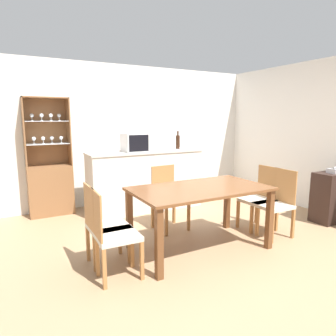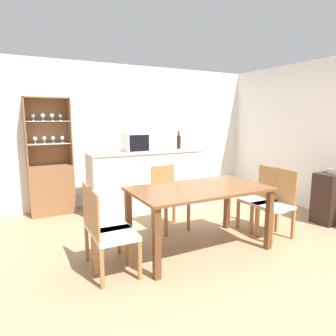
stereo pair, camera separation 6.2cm
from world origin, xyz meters
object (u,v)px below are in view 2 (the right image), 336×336
Objects in this scene: dining_chair_side_right_near at (276,204)px; dining_chair_head_far at (168,198)px; display_cabinet at (51,180)px; dining_chair_side_right_far at (260,199)px; microwave at (139,142)px; wine_bottle at (179,142)px; dining_chair_side_left_near at (110,234)px; dining_table at (199,196)px; dining_chair_side_left_far at (103,225)px; side_cabinet at (332,198)px.

dining_chair_side_right_near is 1.47m from dining_chair_head_far.
display_cabinet is 3.34m from dining_chair_side_right_far.
microwave is 0.79m from wine_bottle.
wine_bottle is at bearing 2.89° from microwave.
wine_bottle reaches higher than dining_chair_side_left_near.
dining_chair_side_right_far is 2.15m from microwave.
dining_table is 2.02m from wine_bottle.
dining_chair_side_left_far is (-1.14, 0.14, -0.21)m from dining_table.
microwave is at bearing 33.44° from dining_chair_side_right_near.
side_cabinet is at bearing -3.50° from dining_table.
dining_chair_side_right_near is at bearing -78.52° from wine_bottle.
dining_chair_side_left_near is at bearing 34.70° from dining_chair_head_far.
display_cabinet reaches higher than dining_chair_side_left_far.
dining_chair_side_right_far is 2.29m from dining_chair_side_left_far.
dining_chair_side_right_near is (1.14, -0.14, -0.21)m from dining_table.
dining_chair_head_far is 1.72× the size of microwave.
display_cabinet is 2.11× the size of dining_chair_side_left_far.
dining_chair_head_far is at bearing 158.39° from side_cabinet.
side_cabinet is (3.76, -2.44, -0.19)m from display_cabinet.
dining_chair_head_far is 2.53m from side_cabinet.
dining_chair_side_right_far is 0.28m from dining_chair_side_right_near.
dining_chair_side_right_far is at bearing 1.69° from dining_chair_side_right_near.
dining_chair_side_right_near is (2.29, -0.28, 0.00)m from dining_chair_side_left_far.
microwave reaches higher than dining_chair_side_left_far.
dining_chair_head_far is (-1.15, 0.93, 0.00)m from dining_chair_side_right_near.
dining_chair_side_right_near reaches higher than dining_table.
display_cabinet is 4.48m from side_cabinet.
wine_bottle reaches higher than dining_chair_side_right_far.
dining_chair_head_far is at bearing -87.83° from microwave.
wine_bottle is (0.75, 1.03, 0.71)m from dining_chair_head_far.
dining_chair_side_left_near is at bearing -173.18° from dining_table.
display_cabinet is 3.53m from dining_chair_side_right_near.
dining_chair_side_left_near is 1.00× the size of dining_chair_head_far.
display_cabinet is at bearing -51.29° from dining_chair_head_far.
display_cabinet is 2.70m from dining_table.
dining_table is 1.80× the size of dining_chair_head_far.
dining_table is 1.80× the size of dining_chair_side_right_near.
dining_chair_head_far is at bearing 119.29° from dining_chair_side_left_far.
dining_table reaches higher than side_cabinet.
side_cabinet is at bearing 84.99° from dining_chair_side_left_far.
dining_chair_side_left_near and dining_chair_head_far have the same top height.
wine_bottle reaches higher than dining_chair_side_left_far.
dining_chair_side_left_near is at bearing 95.29° from dining_chair_side_right_far.
dining_chair_head_far reaches higher than dining_table.
dining_chair_side_left_far and dining_chair_side_left_near have the same top height.
dining_chair_side_left_far is 1.00× the size of dining_chair_head_far.
dining_chair_side_right_near is at bearing 136.71° from dining_chair_head_far.
wine_bottle is at bearing 13.17° from dining_chair_side_right_near.
dining_chair_side_left_far and dining_chair_side_right_near have the same top height.
microwave reaches higher than dining_chair_side_right_far.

